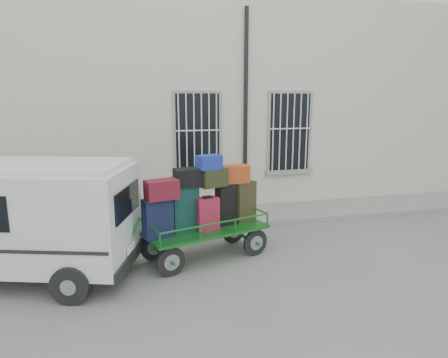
% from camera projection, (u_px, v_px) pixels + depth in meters
% --- Properties ---
extents(ground, '(80.00, 80.00, 0.00)m').
position_uv_depth(ground, '(242.00, 250.00, 8.64)').
color(ground, slate).
rests_on(ground, ground).
extents(building, '(24.00, 5.15, 6.00)m').
position_uv_depth(building, '(196.00, 105.00, 13.25)').
color(building, beige).
rests_on(building, ground).
extents(sidewalk, '(24.00, 1.70, 0.15)m').
position_uv_depth(sidewalk, '(219.00, 218.00, 10.71)').
color(sidewalk, slate).
rests_on(sidewalk, ground).
extents(luggage_cart, '(2.96, 1.80, 2.14)m').
position_uv_depth(luggage_cart, '(204.00, 207.00, 8.03)').
color(luggage_cart, black).
rests_on(luggage_cart, ground).
extents(van, '(4.55, 2.94, 2.13)m').
position_uv_depth(van, '(13.00, 214.00, 7.11)').
color(van, white).
rests_on(van, ground).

